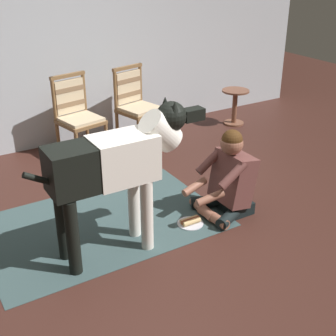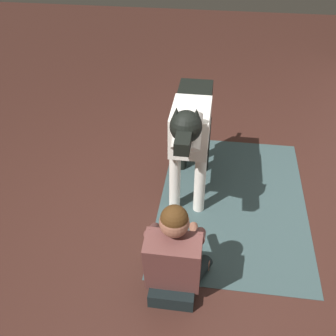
% 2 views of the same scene
% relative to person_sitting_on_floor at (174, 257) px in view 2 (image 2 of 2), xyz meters
% --- Properties ---
extents(ground_plane, '(13.59, 13.59, 0.00)m').
position_rel_person_sitting_on_floor_xyz_m(ground_plane, '(-0.82, 0.05, -0.35)').
color(ground_plane, '#3B1F19').
extents(area_rug, '(2.13, 1.40, 0.01)m').
position_rel_person_sitting_on_floor_xyz_m(area_rug, '(-1.10, 0.44, -0.34)').
color(area_rug, '#354A4B').
rests_on(area_rug, ground).
extents(person_sitting_on_floor, '(0.64, 0.58, 0.84)m').
position_rel_person_sitting_on_floor_xyz_m(person_sitting_on_floor, '(0.00, 0.00, 0.00)').
color(person_sitting_on_floor, black).
rests_on(person_sitting_on_floor, ground).
extents(large_dog, '(1.53, 0.34, 1.23)m').
position_rel_person_sitting_on_floor_xyz_m(large_dog, '(-1.13, 0.00, 0.44)').
color(large_dog, silver).
rests_on(large_dog, ground).
extents(hot_dog_on_plate, '(0.24, 0.24, 0.06)m').
position_rel_person_sitting_on_floor_xyz_m(hot_dog_on_plate, '(-0.42, 0.00, -0.32)').
color(hot_dog_on_plate, silver).
rests_on(hot_dog_on_plate, ground).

